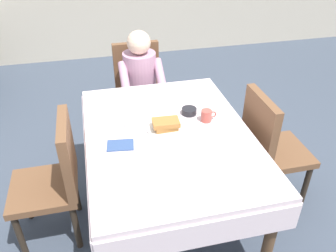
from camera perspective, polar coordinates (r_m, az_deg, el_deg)
name	(u,v)px	position (r m, az deg, el deg)	size (l,w,h in m)	color
ground_plane	(169,210)	(2.81, 0.11, -13.73)	(14.00, 14.00, 0.00)	#3D4756
dining_table_main	(169,144)	(2.38, 0.12, -3.01)	(1.12, 1.52, 0.74)	silver
chair_diner	(139,85)	(3.42, -4.85, 6.69)	(0.44, 0.45, 0.93)	brown
diner_person	(141,79)	(3.22, -4.52, 7.68)	(0.40, 0.43, 1.12)	#B2849E
chair_left_side	(56,175)	(2.43, -18.00, -7.64)	(0.45, 0.44, 0.93)	brown
chair_right_side	(268,143)	(2.70, 16.26, -2.72)	(0.45, 0.44, 0.93)	brown
plate_breakfast	(167,128)	(2.36, -0.24, -0.38)	(0.28, 0.28, 0.02)	white
breakfast_stack	(166,124)	(2.33, -0.41, 0.34)	(0.19, 0.15, 0.06)	#A36B33
cup_coffee	(207,116)	(2.45, 6.41, 1.71)	(0.11, 0.08, 0.08)	#B24C42
bowl_butter	(189,111)	(2.53, 3.51, 2.46)	(0.11, 0.11, 0.04)	black
syrup_pitcher	(128,123)	(2.38, -6.59, 0.55)	(0.08, 0.08, 0.07)	silver
fork_left_of_plate	(140,134)	(2.32, -4.70, -1.36)	(0.18, 0.01, 0.01)	silver
knife_right_of_plate	(194,127)	(2.39, 4.31, -0.16)	(0.20, 0.01, 0.01)	silver
spoon_near_edge	(183,154)	(2.14, 2.44, -4.58)	(0.15, 0.01, 0.01)	silver
napkin_folded	(120,145)	(2.23, -7.87, -3.16)	(0.17, 0.12, 0.01)	#334C7F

